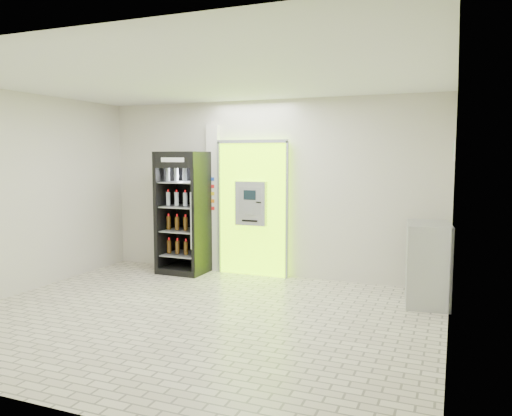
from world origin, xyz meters
The scene contains 7 objects.
ground centered at (0.00, 0.00, 0.00)m, with size 6.00×6.00×0.00m, color beige.
room_shell centered at (0.00, 0.00, 1.84)m, with size 6.00×6.00×6.00m.
atm_assembly centered at (-0.20, 2.41, 1.17)m, with size 1.30×0.24×2.33m.
pillar centered at (-0.98, 2.45, 1.30)m, with size 0.22×0.11×2.60m.
beverage_cooler centered at (-1.39, 2.14, 1.02)m, with size 0.81×0.76×2.13m.
steel_cabinet centered at (2.71, 1.71, 0.57)m, with size 0.66×0.91×1.14m.
exit_sign centered at (2.99, 1.40, 2.12)m, with size 0.02×0.22×0.26m.
Camera 1 is at (3.02, -5.49, 2.06)m, focal length 35.00 mm.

